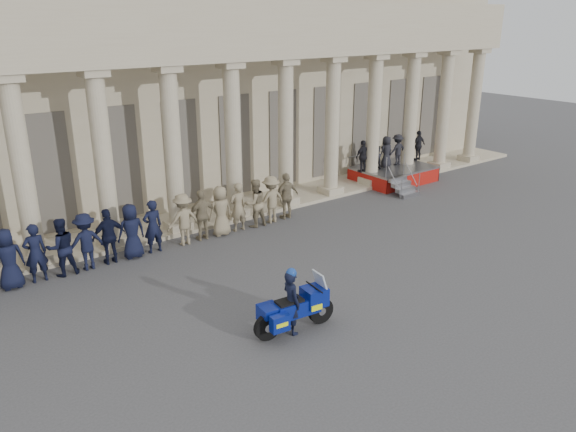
% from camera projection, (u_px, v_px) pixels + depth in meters
% --- Properties ---
extents(ground, '(90.00, 90.00, 0.00)m').
position_uv_depth(ground, '(342.00, 301.00, 16.48)').
color(ground, '#3C3C3F').
rests_on(ground, ground).
extents(building, '(40.00, 12.50, 9.00)m').
position_uv_depth(building, '(132.00, 93.00, 26.06)').
color(building, tan).
rests_on(building, ground).
extents(officer_rank, '(18.49, 0.73, 1.93)m').
position_uv_depth(officer_rank, '(68.00, 246.00, 17.99)').
color(officer_rank, black).
rests_on(officer_rank, ground).
extents(reviewing_stand, '(4.92, 3.76, 2.33)m').
position_uv_depth(reviewing_stand, '(392.00, 157.00, 28.00)').
color(reviewing_stand, gray).
rests_on(reviewing_stand, ground).
extents(motorcycle, '(2.40, 1.02, 1.54)m').
position_uv_depth(motorcycle, '(295.00, 308.00, 14.75)').
color(motorcycle, black).
rests_on(motorcycle, ground).
extents(rider, '(0.49, 0.68, 1.86)m').
position_uv_depth(rider, '(291.00, 301.00, 14.59)').
color(rider, black).
rests_on(rider, ground).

